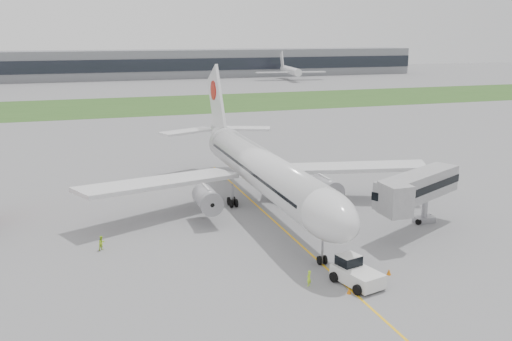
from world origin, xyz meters
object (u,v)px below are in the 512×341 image
object	(u,v)px
jet_bridge	(415,189)
airliner	(260,167)
pushback_tug	(355,272)
ground_crew_near	(309,278)

from	to	relation	value
jet_bridge	airliner	bearing A→B (deg)	107.83
pushback_tug	ground_crew_near	distance (m)	4.43
pushback_tug	ground_crew_near	world-z (taller)	pushback_tug
airliner	pushback_tug	bearing A→B (deg)	-87.64
jet_bridge	ground_crew_near	bearing A→B (deg)	-177.73
airliner	jet_bridge	world-z (taller)	airliner
jet_bridge	ground_crew_near	xyz separation A→B (m)	(-17.54, -9.90, -4.48)
airliner	ground_crew_near	xyz separation A→B (m)	(-3.30, -24.13, -4.89)
airliner	pushback_tug	world-z (taller)	airliner
pushback_tug	jet_bridge	distance (m)	17.51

